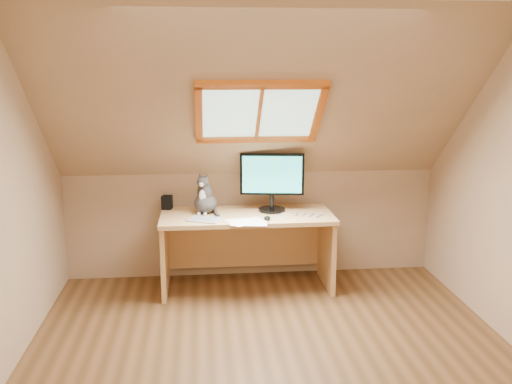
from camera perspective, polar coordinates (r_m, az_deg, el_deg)
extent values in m
plane|color=brown|center=(4.06, 1.87, -16.79)|extent=(3.50, 3.50, 0.00)
cube|color=tan|center=(1.99, 8.82, -11.11)|extent=(3.50, 0.02, 2.40)
cube|color=tan|center=(5.49, -0.47, -3.19)|extent=(3.50, 0.02, 1.00)
cube|color=tan|center=(4.52, 0.40, 8.87)|extent=(3.50, 1.56, 1.41)
cube|color=#B2E0CC|center=(4.60, 0.30, 8.07)|extent=(0.90, 0.53, 0.48)
cube|color=#CB5C13|center=(4.60, 0.30, 8.07)|extent=(1.02, 0.64, 0.59)
cube|color=tan|center=(5.08, -0.94, -2.41)|extent=(1.53, 0.67, 0.04)
cube|color=tan|center=(5.18, -9.10, -6.32)|extent=(0.04, 0.60, 0.66)
cube|color=tan|center=(5.29, 7.07, -5.84)|extent=(0.04, 0.60, 0.66)
cube|color=tan|center=(5.47, -1.19, -5.12)|extent=(1.43, 0.03, 0.46)
cylinder|color=black|center=(5.17, 1.59, -1.79)|extent=(0.24, 0.24, 0.02)
cylinder|color=black|center=(5.15, 1.60, -0.96)|extent=(0.04, 0.04, 0.13)
cube|color=black|center=(5.10, 1.62, 1.81)|extent=(0.57, 0.12, 0.37)
cube|color=#1277BB|center=(5.07, 1.61, 1.75)|extent=(0.53, 0.08, 0.33)
ellipsoid|color=#4C4543|center=(5.11, -5.08, -1.12)|extent=(0.27, 0.30, 0.17)
ellipsoid|color=#4C4543|center=(5.08, -5.16, -0.05)|extent=(0.17, 0.17, 0.19)
ellipsoid|color=silver|center=(5.03, -5.37, -0.41)|extent=(0.07, 0.06, 0.11)
ellipsoid|color=#4C4543|center=(5.02, -5.34, 1.03)|extent=(0.13, 0.12, 0.10)
sphere|color=silver|center=(4.98, -5.50, 0.75)|extent=(0.04, 0.04, 0.04)
cone|color=#4C4543|center=(5.03, -5.64, 1.63)|extent=(0.06, 0.06, 0.06)
cone|color=#4C4543|center=(5.01, -4.93, 1.60)|extent=(0.06, 0.06, 0.06)
cube|color=black|center=(5.29, -8.89, -1.03)|extent=(0.10, 0.10, 0.13)
cube|color=#B2B2B7|center=(4.89, -5.10, -2.76)|extent=(0.33, 0.29, 0.01)
ellipsoid|color=black|center=(4.87, 1.12, -2.64)|extent=(0.07, 0.11, 0.03)
cube|color=white|center=(4.82, -0.97, -2.99)|extent=(0.33, 0.27, 0.00)
cube|color=white|center=(4.82, -0.97, -2.97)|extent=(0.32, 0.24, 0.00)
cube|color=white|center=(4.82, -0.97, -2.95)|extent=(0.35, 0.30, 0.00)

